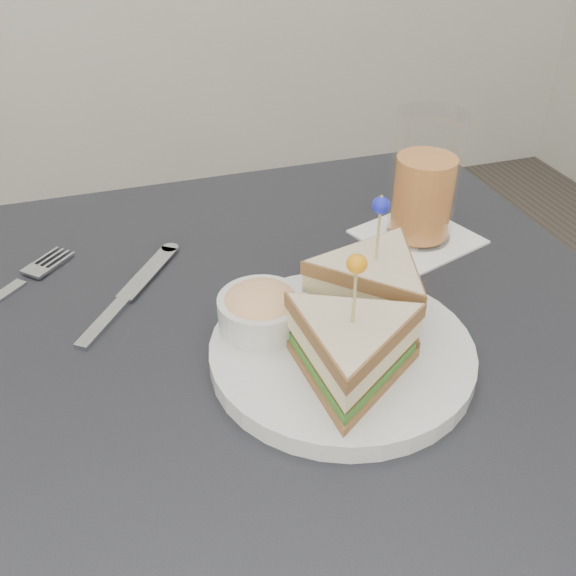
% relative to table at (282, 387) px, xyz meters
% --- Properties ---
extents(table, '(0.80, 0.80, 0.75)m').
position_rel_table_xyz_m(table, '(0.00, 0.00, 0.00)').
color(table, black).
rests_on(table, ground).
extents(plate_meal, '(0.30, 0.29, 0.15)m').
position_rel_table_xyz_m(plate_meal, '(0.05, -0.05, 0.12)').
color(plate_meal, silver).
rests_on(plate_meal, table).
extents(cutlery_fork, '(0.16, 0.17, 0.01)m').
position_rel_table_xyz_m(cutlery_fork, '(-0.28, 0.17, 0.08)').
color(cutlery_fork, silver).
rests_on(cutlery_fork, table).
extents(cutlery_knife, '(0.14, 0.18, 0.01)m').
position_rel_table_xyz_m(cutlery_knife, '(-0.15, 0.12, 0.08)').
color(cutlery_knife, silver).
rests_on(cutlery_knife, table).
extents(drink_set, '(0.17, 0.17, 0.17)m').
position_rel_table_xyz_m(drink_set, '(0.23, 0.14, 0.15)').
color(drink_set, white).
rests_on(drink_set, table).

